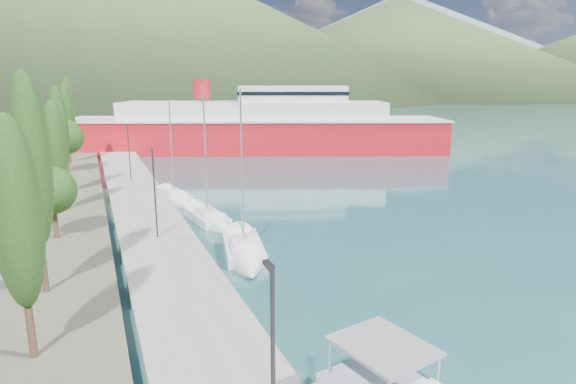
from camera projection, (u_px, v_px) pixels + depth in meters
name	position (u px, v px, depth m)	size (l,w,h in m)	color
ground	(140.00, 125.00, 130.55)	(1400.00, 1400.00, 0.00)	#245558
quay	(142.00, 207.00, 42.31)	(5.00, 88.00, 0.80)	gray
hills_far	(209.00, 31.00, 614.91)	(1480.00, 900.00, 180.00)	slate
hills_near	(231.00, 35.00, 383.92)	(1010.00, 520.00, 115.00)	#3D502C
tree_row	(60.00, 137.00, 45.79)	(4.10, 62.32, 11.42)	#47301E
lamp_posts	(155.00, 191.00, 31.67)	(0.15, 44.12, 6.06)	#2D2D33
sailboat_near	(246.00, 258.00, 30.16)	(3.95, 8.46, 11.70)	silver
sailboat_mid	(215.00, 223.00, 37.99)	(3.06, 8.39, 11.80)	silver
sailboat_far	(179.00, 201.00, 45.11)	(3.24, 7.30, 10.37)	silver
ferry	(256.00, 129.00, 79.65)	(62.33, 34.81, 12.28)	red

